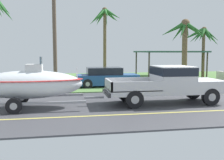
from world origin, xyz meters
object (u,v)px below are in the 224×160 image
object	(u,v)px
pickup_truck_towing	(172,82)
palm_tree_far_right	(185,37)
carport_awning	(170,52)
palm_tree_near_left	(105,21)
parked_sedan_near	(106,77)
palm_tree_mid	(203,38)
boat_on_trailer	(29,84)
utility_pole	(54,25)

from	to	relation	value
pickup_truck_towing	palm_tree_far_right	xyz separation A→B (m)	(4.22, 7.53, 2.63)
carport_awning	palm_tree_far_right	world-z (taller)	palm_tree_far_right
carport_awning	palm_tree_near_left	bearing A→B (deg)	178.13
palm_tree_near_left	palm_tree_far_right	distance (m)	7.82
parked_sedan_near	palm_tree_mid	world-z (taller)	palm_tree_mid
carport_awning	pickup_truck_towing	bearing A→B (deg)	-111.83
palm_tree_far_right	palm_tree_mid	bearing A→B (deg)	45.42
carport_awning	palm_tree_mid	xyz separation A→B (m)	(2.66, -1.50, 1.36)
palm_tree_near_left	palm_tree_far_right	size ratio (longest dim) A/B	1.31
boat_on_trailer	palm_tree_mid	bearing A→B (deg)	37.62
carport_awning	palm_tree_mid	world-z (taller)	palm_tree_mid
carport_awning	palm_tree_near_left	world-z (taller)	palm_tree_near_left
carport_awning	palm_tree_far_right	distance (m)	5.24
pickup_truck_towing	palm_tree_near_left	xyz separation A→B (m)	(-1.35, 12.77, 4.28)
carport_awning	palm_tree_mid	bearing A→B (deg)	-29.47
boat_on_trailer	parked_sedan_near	size ratio (longest dim) A/B	1.38
boat_on_trailer	palm_tree_near_left	world-z (taller)	palm_tree_near_left
palm_tree_mid	utility_pole	bearing A→B (deg)	-155.26
boat_on_trailer	palm_tree_near_left	size ratio (longest dim) A/B	0.90
parked_sedan_near	palm_tree_mid	bearing A→B (deg)	25.29
palm_tree_near_left	boat_on_trailer	bearing A→B (deg)	-112.57
pickup_truck_towing	carport_awning	distance (m)	13.60
palm_tree_near_left	utility_pole	bearing A→B (deg)	-118.75
pickup_truck_towing	palm_tree_mid	xyz separation A→B (m)	(7.69, 11.06, 2.77)
parked_sedan_near	palm_tree_far_right	xyz separation A→B (m)	(6.42, 1.15, 2.97)
parked_sedan_near	carport_awning	size ratio (longest dim) A/B	0.71
pickup_truck_towing	parked_sedan_near	bearing A→B (deg)	108.99
pickup_truck_towing	palm_tree_near_left	world-z (taller)	palm_tree_near_left
utility_pole	parked_sedan_near	bearing A→B (deg)	23.16
palm_tree_mid	utility_pole	distance (m)	14.71
pickup_truck_towing	parked_sedan_near	size ratio (longest dim) A/B	1.35
carport_awning	palm_tree_mid	distance (m)	3.35
parked_sedan_near	carport_awning	world-z (taller)	carport_awning
palm_tree_mid	boat_on_trailer	bearing A→B (deg)	-142.38
palm_tree_near_left	carport_awning	bearing A→B (deg)	-1.87
palm_tree_near_left	palm_tree_far_right	world-z (taller)	palm_tree_near_left
pickup_truck_towing	boat_on_trailer	xyz separation A→B (m)	(-6.66, -0.00, 0.05)
parked_sedan_near	palm_tree_near_left	xyz separation A→B (m)	(0.85, 6.39, 4.62)
pickup_truck_towing	carport_awning	bearing A→B (deg)	68.17
pickup_truck_towing	boat_on_trailer	world-z (taller)	boat_on_trailer
parked_sedan_near	carport_awning	bearing A→B (deg)	40.52
pickup_truck_towing	boat_on_trailer	bearing A→B (deg)	-180.00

